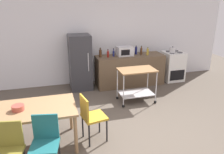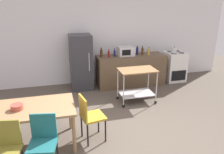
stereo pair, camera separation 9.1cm
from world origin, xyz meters
The scene contains 19 objects.
ground_plane centered at (0.00, 0.00, 0.00)m, with size 12.00×12.00×0.00m, color brown.
back_wall centered at (0.00, 3.20, 1.45)m, with size 8.40×0.12×2.90m, color white.
kitchen_counter centered at (0.90, 2.60, 0.45)m, with size 2.00×0.64×0.90m, color brown.
dining_table centered at (-1.76, 0.20, 0.67)m, with size 1.50×0.90×0.75m.
chair_teal centered at (-1.54, -0.47, 0.52)m, with size 0.47×0.47×0.89m.
chair_olive centered at (-2.04, -0.53, 0.52)m, with size 0.46×0.46×0.89m.
chair_mustard centered at (-0.75, 0.10, 0.52)m, with size 0.47×0.47×0.89m.
stove_oven centered at (2.35, 2.62, 0.45)m, with size 0.60×0.61×0.92m.
refrigerator centered at (-0.55, 2.70, 0.78)m, with size 0.60×0.63×1.55m.
kitchen_cart centered at (0.66, 1.44, 0.57)m, with size 0.91×0.57×0.85m.
bottle_hot_sauce centered at (0.03, 2.67, 1.01)m, with size 0.08×0.08×0.26m.
bottle_vinegar centered at (0.23, 2.57, 0.99)m, with size 0.06×0.06×0.23m.
bottle_soy_sauce centered at (0.40, 2.62, 0.99)m, with size 0.06×0.06×0.23m.
microwave centered at (0.75, 2.64, 1.03)m, with size 0.46×0.35×0.26m.
bottle_soda centered at (1.12, 2.70, 1.01)m, with size 0.07×0.07×0.25m.
bottle_sesame_oil centered at (1.26, 2.62, 1.00)m, with size 0.07×0.07×0.26m.
bottle_olive_oil centered at (1.41, 2.51, 1.00)m, with size 0.07×0.07×0.23m.
fruit_bowl centered at (-1.94, 0.17, 0.79)m, with size 0.20×0.20×0.09m, color #B24C3F.
kettle centered at (2.23, 2.52, 1.00)m, with size 0.24×0.17×0.19m.
Camera 2 is at (-1.28, -3.50, 2.52)m, focal length 36.52 mm.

